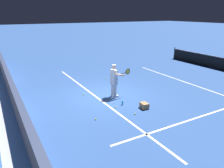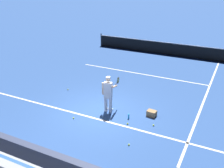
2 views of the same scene
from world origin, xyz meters
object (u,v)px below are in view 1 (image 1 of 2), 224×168
object	(u,v)px
tennis_ball_midcourt	(84,94)
tennis_ball_far_right	(135,114)
tennis_player	(114,81)
tennis_ball_stray_back	(96,119)
tennis_ball_far_left	(106,79)
tennis_ball_near_player	(116,107)
water_bottle	(122,103)
ball_box_cardboard	(144,106)

from	to	relation	value
tennis_ball_midcourt	tennis_ball_far_right	world-z (taller)	same
tennis_player	tennis_ball_stray_back	size ratio (longest dim) A/B	25.98
tennis_player	tennis_ball_stray_back	world-z (taller)	tennis_player
tennis_player	tennis_ball_far_left	size ratio (longest dim) A/B	25.98
tennis_ball_near_player	water_bottle	world-z (taller)	water_bottle
ball_box_cardboard	tennis_ball_far_right	world-z (taller)	ball_box_cardboard
tennis_ball_midcourt	water_bottle	distance (m)	2.41
tennis_ball_near_player	water_bottle	bearing A→B (deg)	108.90
tennis_player	tennis_ball_far_right	xyz separation A→B (m)	(2.24, -0.26, -0.86)
tennis_player	tennis_ball_stray_back	xyz separation A→B (m)	(1.85, -1.95, -0.86)
ball_box_cardboard	tennis_ball_far_left	bearing A→B (deg)	172.87
tennis_ball_far_left	tennis_ball_far_right	distance (m)	5.48
tennis_ball_far_right	tennis_ball_stray_back	world-z (taller)	same
tennis_ball_midcourt	water_bottle	size ratio (longest dim) A/B	0.30
ball_box_cardboard	tennis_ball_stray_back	distance (m)	2.44
tennis_ball_far_left	water_bottle	bearing A→B (deg)	-17.23
tennis_player	tennis_ball_far_right	world-z (taller)	tennis_player
tennis_player	tennis_ball_midcourt	xyz separation A→B (m)	(-1.07, -1.27, -0.86)
tennis_ball_far_right	tennis_ball_stray_back	size ratio (longest dim) A/B	1.00
ball_box_cardboard	tennis_ball_near_player	size ratio (longest dim) A/B	6.06
tennis_ball_far_left	tennis_ball_far_right	world-z (taller)	same
tennis_ball_far_left	tennis_ball_near_player	bearing A→B (deg)	-22.11
tennis_player	water_bottle	bearing A→B (deg)	-8.94
ball_box_cardboard	tennis_ball_far_right	size ratio (longest dim) A/B	6.06
tennis_ball_far_left	tennis_ball_far_right	bearing A→B (deg)	-14.46
tennis_ball_far_left	tennis_ball_stray_back	xyz separation A→B (m)	(4.91, -3.06, 0.00)
tennis_ball_near_player	water_bottle	distance (m)	0.49
tennis_player	tennis_ball_far_right	size ratio (longest dim) A/B	25.98
ball_box_cardboard	tennis_ball_near_player	distance (m)	1.31
tennis_player	tennis_ball_far_right	distance (m)	2.42
tennis_player	tennis_ball_near_player	xyz separation A→B (m)	(1.23, -0.63, -0.86)
ball_box_cardboard	water_bottle	distance (m)	1.06
tennis_ball_stray_back	tennis_ball_far_left	bearing A→B (deg)	148.07
tennis_ball_far_left	water_bottle	world-z (taller)	water_bottle
tennis_ball_far_left	tennis_ball_stray_back	distance (m)	5.79
tennis_player	tennis_ball_midcourt	size ratio (longest dim) A/B	25.98
tennis_ball_far_left	tennis_ball_stray_back	world-z (taller)	same
tennis_ball_far_right	tennis_ball_stray_back	bearing A→B (deg)	-103.01
tennis_ball_far_right	tennis_ball_near_player	bearing A→B (deg)	-159.67
tennis_ball_midcourt	tennis_ball_far_right	distance (m)	3.47
tennis_ball_near_player	tennis_ball_far_left	world-z (taller)	same
tennis_ball_midcourt	tennis_ball_stray_back	distance (m)	3.01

